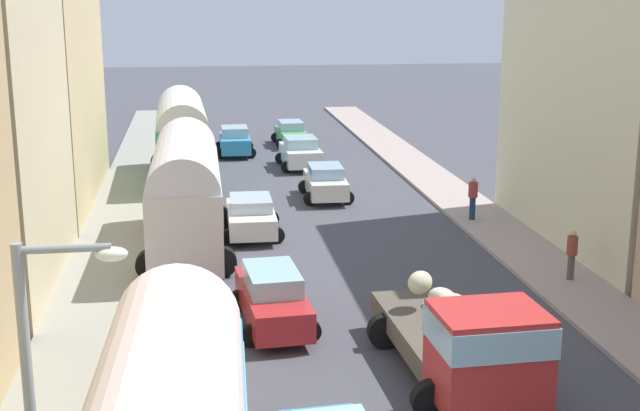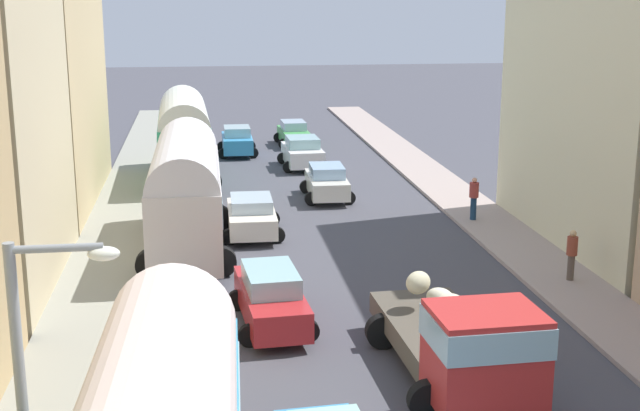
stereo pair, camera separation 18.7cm
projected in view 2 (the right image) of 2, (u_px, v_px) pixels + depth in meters
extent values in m
plane|color=#44444C|center=(305.00, 227.00, 34.08)|extent=(154.00, 154.00, 0.00)
cube|color=gray|center=(116.00, 232.00, 33.11)|extent=(2.50, 70.00, 0.14)
cube|color=#A49189|center=(484.00, 219.00, 35.03)|extent=(2.50, 70.00, 0.14)
cube|color=#CCB280|center=(38.00, 80.00, 36.92)|extent=(4.34, 12.61, 10.60)
cube|color=beige|center=(639.00, 77.00, 30.69)|extent=(5.88, 11.64, 12.05)
cube|color=silver|center=(186.00, 204.00, 30.34)|extent=(2.41, 9.13, 2.55)
cylinder|color=silver|center=(185.00, 168.00, 30.03)|extent=(2.36, 8.94, 2.29)
cube|color=#99B7C6|center=(186.00, 188.00, 30.20)|extent=(2.45, 8.40, 0.82)
cylinder|color=black|center=(160.00, 220.00, 33.22)|extent=(1.00, 0.35, 1.00)
cylinder|color=black|center=(218.00, 218.00, 33.50)|extent=(1.00, 0.35, 1.00)
cylinder|color=black|center=(151.00, 264.00, 27.78)|extent=(1.00, 0.35, 1.00)
cylinder|color=black|center=(221.00, 262.00, 28.06)|extent=(1.00, 0.35, 1.00)
cube|color=#2D9D6F|center=(184.00, 145.00, 41.94)|extent=(2.58, 8.63, 2.58)
cylinder|color=silver|center=(183.00, 118.00, 41.64)|extent=(2.53, 8.46, 2.31)
cube|color=#99B7C6|center=(184.00, 133.00, 41.81)|extent=(2.61, 7.95, 0.83)
cylinder|color=black|center=(163.00, 162.00, 44.62)|extent=(1.00, 0.35, 1.00)
cylinder|color=black|center=(207.00, 160.00, 44.98)|extent=(1.00, 0.35, 1.00)
cylinder|color=black|center=(161.00, 183.00, 39.53)|extent=(1.00, 0.35, 1.00)
cylinder|color=black|center=(211.00, 182.00, 39.88)|extent=(1.00, 0.35, 1.00)
cube|color=red|center=(484.00, 356.00, 18.36)|extent=(2.34, 1.99, 2.06)
cube|color=#99B7C6|center=(486.00, 331.00, 18.22)|extent=(2.39, 2.07, 0.66)
cube|color=#4E473D|center=(436.00, 331.00, 21.72)|extent=(2.45, 4.83, 0.55)
ellipsoid|color=beige|center=(455.00, 336.00, 20.00)|extent=(0.76, 0.94, 0.51)
ellipsoid|color=beige|center=(440.00, 298.00, 22.55)|extent=(0.93, 0.99, 0.50)
ellipsoid|color=beige|center=(452.00, 304.00, 22.13)|extent=(0.92, 1.09, 0.48)
ellipsoid|color=beige|center=(418.00, 283.00, 22.30)|extent=(0.94, 0.94, 0.59)
cylinder|color=black|center=(528.00, 393.00, 19.00)|extent=(0.90, 0.32, 0.90)
cylinder|color=black|center=(428.00, 401.00, 18.62)|extent=(0.90, 0.32, 0.90)
cylinder|color=black|center=(467.00, 326.00, 22.82)|extent=(0.90, 0.32, 0.90)
cylinder|color=black|center=(383.00, 331.00, 22.43)|extent=(0.90, 0.32, 0.90)
cube|color=silver|center=(327.00, 185.00, 38.61)|extent=(1.71, 3.85, 0.75)
cube|color=#8DAFCF|center=(327.00, 171.00, 38.46)|extent=(1.47, 2.02, 0.50)
cylinder|color=black|center=(349.00, 198.00, 37.64)|extent=(0.60, 0.21, 0.60)
cylinder|color=black|center=(311.00, 199.00, 37.46)|extent=(0.60, 0.21, 0.60)
cylinder|color=black|center=(341.00, 186.00, 39.92)|extent=(0.60, 0.21, 0.60)
cylinder|color=black|center=(306.00, 187.00, 39.74)|extent=(0.60, 0.21, 0.60)
cube|color=silver|center=(303.00, 155.00, 45.45)|extent=(1.90, 3.94, 0.83)
cube|color=#90BBC0|center=(302.00, 142.00, 45.29)|extent=(1.63, 2.07, 0.52)
cylinder|color=black|center=(323.00, 166.00, 44.53)|extent=(0.60, 0.21, 0.60)
cylinder|color=black|center=(289.00, 167.00, 44.24)|extent=(0.60, 0.21, 0.60)
cylinder|color=black|center=(316.00, 157.00, 46.84)|extent=(0.60, 0.21, 0.60)
cylinder|color=black|center=(283.00, 158.00, 46.55)|extent=(0.60, 0.21, 0.60)
cube|color=#439B4A|center=(293.00, 135.00, 52.13)|extent=(1.66, 3.78, 0.70)
cube|color=#A2BACB|center=(293.00, 125.00, 51.99)|extent=(1.41, 1.98, 0.49)
cylinder|color=black|center=(309.00, 143.00, 51.23)|extent=(0.60, 0.21, 0.60)
cylinder|color=black|center=(283.00, 144.00, 50.98)|extent=(0.60, 0.21, 0.60)
cylinder|color=black|center=(303.00, 137.00, 53.44)|extent=(0.60, 0.21, 0.60)
cylinder|color=black|center=(278.00, 138.00, 53.19)|extent=(0.60, 0.21, 0.60)
cube|color=#B52427|center=(271.00, 302.00, 23.90)|extent=(1.84, 4.47, 0.81)
cube|color=#8EBCC4|center=(271.00, 279.00, 23.74)|extent=(1.51, 2.36, 0.54)
cylinder|color=black|center=(238.00, 300.00, 25.13)|extent=(0.60, 0.21, 0.60)
cylinder|color=black|center=(290.00, 297.00, 25.43)|extent=(0.60, 0.21, 0.60)
cylinder|color=black|center=(250.00, 336.00, 22.55)|extent=(0.60, 0.21, 0.60)
cylinder|color=black|center=(308.00, 331.00, 22.86)|extent=(0.60, 0.21, 0.60)
cube|color=beige|center=(252.00, 219.00, 32.84)|extent=(1.77, 3.93, 0.74)
cube|color=#A3B5BE|center=(251.00, 203.00, 32.70)|extent=(1.54, 2.05, 0.46)
cylinder|color=black|center=(228.00, 220.00, 33.99)|extent=(0.60, 0.21, 0.60)
cylinder|color=black|center=(272.00, 219.00, 34.20)|extent=(0.60, 0.21, 0.60)
cylinder|color=black|center=(230.00, 237.00, 31.65)|extent=(0.60, 0.21, 0.60)
cylinder|color=black|center=(277.00, 235.00, 31.86)|extent=(0.60, 0.21, 0.60)
cube|color=#3890C9|center=(237.00, 143.00, 49.03)|extent=(1.64, 3.64, 0.82)
cube|color=#9DBAC0|center=(237.00, 131.00, 48.87)|extent=(1.43, 1.90, 0.52)
cylinder|color=black|center=(222.00, 147.00, 50.09)|extent=(0.60, 0.21, 0.60)
cylinder|color=black|center=(250.00, 146.00, 50.31)|extent=(0.60, 0.21, 0.60)
cylinder|color=black|center=(224.00, 154.00, 47.92)|extent=(0.60, 0.21, 0.60)
cylinder|color=black|center=(253.00, 153.00, 48.15)|extent=(0.60, 0.21, 0.60)
cylinder|color=brown|center=(570.00, 282.00, 27.44)|extent=(0.18, 0.18, 0.14)
cylinder|color=brown|center=(571.00, 267.00, 27.32)|extent=(0.28, 0.28, 0.82)
cylinder|color=brown|center=(572.00, 246.00, 27.15)|extent=(0.43, 0.43, 0.59)
sphere|color=tan|center=(573.00, 233.00, 27.06)|extent=(0.21, 0.21, 0.21)
cylinder|color=navy|center=(473.00, 221.00, 34.70)|extent=(0.20, 0.20, 0.14)
cylinder|color=navy|center=(473.00, 208.00, 34.57)|extent=(0.33, 0.33, 0.91)
cylinder|color=#9C3732|center=(474.00, 190.00, 34.40)|extent=(0.51, 0.51, 0.59)
sphere|color=tan|center=(475.00, 180.00, 34.30)|extent=(0.20, 0.20, 0.20)
cylinder|color=gray|center=(56.00, 248.00, 11.69)|extent=(1.23, 0.11, 0.11)
ellipsoid|color=silver|center=(104.00, 254.00, 11.80)|extent=(0.44, 0.28, 0.20)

